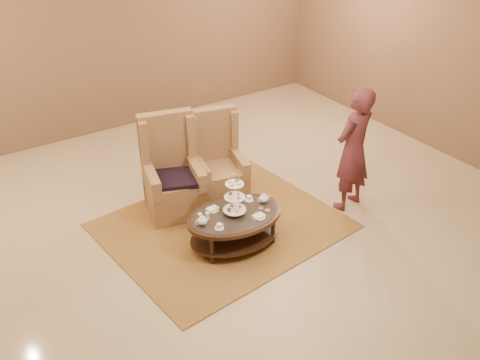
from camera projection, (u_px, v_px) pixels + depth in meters
ground at (244, 242)px, 6.61m from camera, size 8.00×8.00×0.00m
ceiling at (244, 242)px, 6.61m from camera, size 8.00×8.00×0.02m
wall_back at (106, 28)px, 8.58m from camera, size 8.00×0.04×3.50m
wall_right at (478, 49)px, 7.60m from camera, size 0.04×8.00×3.50m
rug at (222, 226)px, 6.89m from camera, size 3.04×2.63×0.02m
tea_table at (235, 219)px, 6.39m from camera, size 1.26×0.92×1.00m
armchair_left at (173, 179)px, 7.03m from camera, size 0.86×0.88×1.32m
armchair_right at (217, 169)px, 7.33m from camera, size 0.80×0.82×1.24m
person at (353, 150)px, 6.89m from camera, size 0.69×0.52×1.70m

